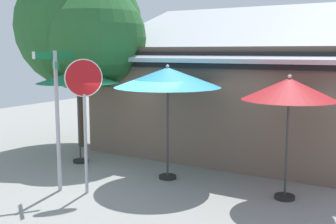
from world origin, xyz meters
name	(u,v)px	position (x,y,z in m)	size (l,w,h in m)	color
ground_plane	(135,183)	(0.00, 0.00, -0.05)	(28.00, 28.00, 0.10)	gray
cafe_building	(235,96)	(0.80, 4.58, 1.75)	(8.29, 5.83, 4.86)	#705B4C
street_sign_post	(57,107)	(-1.12, -1.44, 1.94)	(0.69, 0.74, 3.20)	#A8AAB2
stop_sign	(84,99)	(-0.47, -1.25, 2.14)	(0.55, 0.64, 3.03)	#A8AAB2
patio_umbrella_forest_green_left	(78,77)	(-2.38, 0.66, 2.46)	(2.31, 2.31, 2.73)	black
patio_umbrella_teal_center	(168,78)	(0.58, 0.60, 2.54)	(2.64, 2.64, 2.87)	black
patio_umbrella_crimson_right	(289,90)	(3.52, 0.63, 2.38)	(1.99, 1.99, 2.71)	black
shade_tree	(84,30)	(-3.42, 2.14, 3.87)	(4.70, 4.11, 6.05)	brown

